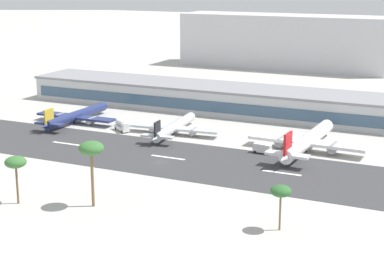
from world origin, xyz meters
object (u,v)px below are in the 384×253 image
airliner_gold_tail_gate_0 (74,116)px  palm_tree_1 (16,163)px  terminal_building (224,99)px  airliner_red_tail_gate_2 (306,142)px  palm_tree_3 (91,150)px  distant_hotel_block (283,41)px  palm_tree_0 (281,192)px  service_fuel_truck_0 (122,126)px  airliner_black_tail_gate_1 (173,128)px  service_box_truck_1 (262,148)px

airliner_gold_tail_gate_0 → palm_tree_1: bearing=-153.7°
palm_tree_1 → terminal_building: bearing=87.0°
airliner_red_tail_gate_2 → palm_tree_1: (-54.84, -78.16, 7.48)m
terminal_building → airliner_gold_tail_gate_0: (-44.96, -46.05, -2.59)m
palm_tree_1 → palm_tree_3: bearing=19.4°
distant_hotel_block → palm_tree_1: bearing=-88.3°
airliner_gold_tail_gate_0 → palm_tree_0: (104.72, -67.13, 6.52)m
service_fuel_truck_0 → airliner_gold_tail_gate_0: bearing=-150.8°
airliner_black_tail_gate_1 → palm_tree_3: size_ratio=2.34×
airliner_red_tail_gate_2 → palm_tree_1: size_ratio=4.11×
service_fuel_truck_0 → palm_tree_0: palm_tree_0 is taller
terminal_building → airliner_black_tail_gate_1: (-1.66, -45.60, -2.77)m
terminal_building → distant_hotel_block: (-14.21, 132.49, 10.97)m
palm_tree_1 → airliner_red_tail_gate_2: bearing=54.9°
terminal_building → palm_tree_0: terminal_building is taller
airliner_gold_tail_gate_0 → palm_tree_3: palm_tree_3 is taller
palm_tree_3 → airliner_black_tail_gate_1: bearing=100.8°
airliner_black_tail_gate_1 → palm_tree_0: palm_tree_0 is taller
airliner_red_tail_gate_2 → service_fuel_truck_0: airliner_red_tail_gate_2 is taller
distant_hotel_block → service_fuel_truck_0: bearing=-92.4°
distant_hotel_block → palm_tree_0: size_ratio=11.76×
distant_hotel_block → airliner_red_tail_gate_2: size_ratio=2.45×
airliner_red_tail_gate_2 → palm_tree_3: bearing=155.7°
airliner_red_tail_gate_2 → palm_tree_0: airliner_red_tail_gate_2 is taller
service_box_truck_1 → palm_tree_0: palm_tree_0 is taller
distant_hotel_block → airliner_black_tail_gate_1: bearing=-86.0°
service_fuel_truck_0 → service_box_truck_1: size_ratio=1.36×
airliner_red_tail_gate_2 → airliner_gold_tail_gate_0: bearing=92.0°
service_box_truck_1 → palm_tree_3: bearing=-104.8°
service_fuel_truck_0 → airliner_black_tail_gate_1: bearing=44.2°
airliner_gold_tail_gate_0 → airliner_red_tail_gate_2: 93.36m
terminal_building → airliner_gold_tail_gate_0: bearing=-134.3°
terminal_building → service_box_truck_1: 65.56m
service_fuel_truck_0 → palm_tree_1: bearing=-43.2°
service_fuel_truck_0 → palm_tree_0: bearing=-2.9°
service_fuel_truck_0 → palm_tree_1: (15.20, -76.46, 8.91)m
distant_hotel_block → palm_tree_3: bearing=-84.0°
airliner_red_tail_gate_2 → palm_tree_3: size_ratio=3.04×
terminal_building → palm_tree_0: size_ratio=16.66×
distant_hotel_block → service_fuel_truck_0: (-7.44, -181.14, -14.39)m
terminal_building → service_fuel_truck_0: 53.36m
airliner_red_tail_gate_2 → service_box_truck_1: 14.93m
palm_tree_3 → airliner_gold_tail_gate_0: bearing=128.3°
palm_tree_0 → distant_hotel_block: bearing=106.8°
airliner_black_tail_gate_1 → terminal_building: bearing=-7.1°
airliner_black_tail_gate_1 → service_box_truck_1: 38.59m
service_fuel_truck_0 → palm_tree_3: palm_tree_3 is taller
airliner_red_tail_gate_2 → palm_tree_1: palm_tree_1 is taller
distant_hotel_block → airliner_gold_tail_gate_0: distant_hotel_block is taller
palm_tree_3 → service_fuel_truck_0: bearing=115.8°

